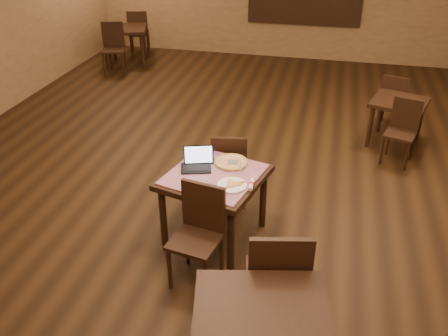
% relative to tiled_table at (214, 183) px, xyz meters
% --- Properties ---
extents(ground, '(10.00, 10.00, 0.00)m').
position_rel_tiled_table_xyz_m(ground, '(-0.20, 1.44, -0.66)').
color(ground, black).
rests_on(ground, ground).
extents(tiled_table, '(1.12, 1.12, 0.76)m').
position_rel_tiled_table_xyz_m(tiled_table, '(0.00, 0.00, 0.00)').
color(tiled_table, black).
rests_on(tiled_table, ground).
extents(chair_main_near, '(0.48, 0.48, 0.97)m').
position_rel_tiled_table_xyz_m(chair_main_near, '(0.01, -0.62, -0.11)').
color(chair_main_near, black).
rests_on(chair_main_near, ground).
extents(chair_main_far, '(0.46, 0.46, 0.91)m').
position_rel_tiled_table_xyz_m(chair_main_far, '(0.01, 0.62, -0.15)').
color(chair_main_far, black).
rests_on(chair_main_far, ground).
extents(laptop, '(0.35, 0.32, 0.21)m').
position_rel_tiled_table_xyz_m(laptop, '(-0.20, 0.10, 0.16)').
color(laptop, black).
rests_on(laptop, tiled_table).
extents(plate, '(0.28, 0.28, 0.02)m').
position_rel_tiled_table_xyz_m(plate, '(0.22, -0.18, 0.11)').
color(plate, white).
rests_on(plate, tiled_table).
extents(pizza_slice, '(0.26, 0.26, 0.02)m').
position_rel_tiled_table_xyz_m(pizza_slice, '(0.22, -0.18, 0.13)').
color(pizza_slice, beige).
rests_on(pizza_slice, plate).
extents(pizza_pan, '(0.36, 0.36, 0.01)m').
position_rel_tiled_table_xyz_m(pizza_pan, '(0.12, 0.24, 0.11)').
color(pizza_pan, silver).
rests_on(pizza_pan, tiled_table).
extents(pizza_whole, '(0.34, 0.34, 0.02)m').
position_rel_tiled_table_xyz_m(pizza_whole, '(0.12, 0.24, 0.12)').
color(pizza_whole, beige).
rests_on(pizza_whole, pizza_pan).
extents(spatula, '(0.15, 0.27, 0.01)m').
position_rel_tiled_table_xyz_m(spatula, '(0.14, 0.22, 0.13)').
color(spatula, silver).
rests_on(spatula, pizza_whole).
extents(napkin_roll, '(0.05, 0.18, 0.04)m').
position_rel_tiled_table_xyz_m(napkin_roll, '(0.40, -0.14, 0.12)').
color(napkin_roll, white).
rests_on(napkin_roll, tiled_table).
extents(other_table_a, '(0.89, 0.89, 0.67)m').
position_rel_tiled_table_xyz_m(other_table_a, '(1.98, 2.66, -0.11)').
color(other_table_a, black).
rests_on(other_table_a, ground).
extents(other_table_a_chair_near, '(0.47, 0.47, 0.86)m').
position_rel_tiled_table_xyz_m(other_table_a_chair_near, '(2.01, 2.16, -0.17)').
color(other_table_a_chair_near, black).
rests_on(other_table_a_chair_near, ground).
extents(other_table_a_chair_far, '(0.47, 0.47, 0.86)m').
position_rel_tiled_table_xyz_m(other_table_a_chair_far, '(1.96, 3.17, -0.17)').
color(other_table_a_chair_far, black).
rests_on(other_table_a_chair_far, ground).
extents(other_table_b, '(1.02, 1.02, 0.76)m').
position_rel_tiled_table_xyz_m(other_table_b, '(-3.20, 5.21, -0.03)').
color(other_table_b, black).
rests_on(other_table_b, ground).
extents(other_table_b_chair_near, '(0.54, 0.54, 0.98)m').
position_rel_tiled_table_xyz_m(other_table_b_chair_near, '(-3.23, 4.63, -0.11)').
color(other_table_b_chair_near, black).
rests_on(other_table_b_chair_near, ground).
extents(other_table_b_chair_far, '(0.54, 0.54, 0.98)m').
position_rel_tiled_table_xyz_m(other_table_b_chair_far, '(-3.18, 5.78, -0.11)').
color(other_table_b_chair_far, black).
rests_on(other_table_b_chair_far, ground).
extents(other_table_c, '(1.06, 1.06, 0.84)m').
position_rel_tiled_table_xyz_m(other_table_c, '(0.77, -1.77, 0.03)').
color(other_table_c, black).
rests_on(other_table_c, ground).
extents(other_table_c_chair_far, '(0.56, 0.56, 1.08)m').
position_rel_tiled_table_xyz_m(other_table_c_chair_far, '(0.79, -1.14, -0.05)').
color(other_table_c_chair_far, black).
rests_on(other_table_c_chair_far, ground).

